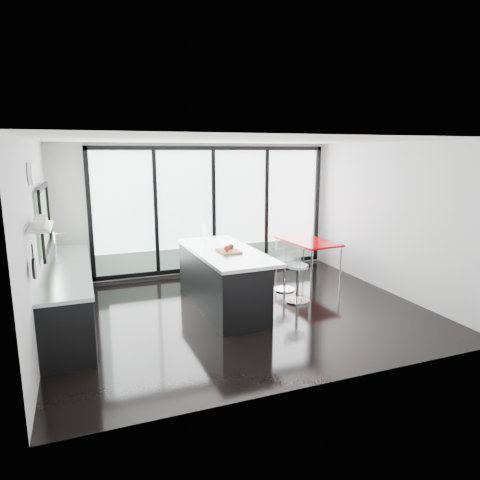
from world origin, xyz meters
name	(u,v)px	position (x,y,z in m)	size (l,w,h in m)	color
floor	(241,311)	(0.00, 0.00, 0.00)	(6.00, 5.00, 0.00)	black
ceiling	(241,140)	(0.00, 0.00, 2.80)	(6.00, 5.00, 0.00)	white
wall_back	(212,215)	(0.27, 2.47, 1.27)	(6.00, 0.09, 2.80)	silver
wall_front	(323,267)	(0.00, -2.50, 1.40)	(6.00, 0.00, 2.80)	silver
wall_left	(40,228)	(-2.97, 0.27, 1.56)	(0.26, 5.00, 2.80)	silver
wall_right	(391,219)	(3.00, 0.00, 1.40)	(0.00, 5.00, 2.80)	silver
counter_cabinets	(69,296)	(-2.67, 0.40, 0.46)	(0.69, 3.24, 1.36)	black
island	(221,278)	(-0.25, 0.30, 0.51)	(1.11, 2.48, 1.30)	black
bar_stool_near	(298,283)	(1.10, 0.06, 0.34)	(0.43, 0.43, 0.68)	silver
bar_stool_far	(285,274)	(1.18, 0.72, 0.31)	(0.39, 0.39, 0.62)	silver
red_table	(307,258)	(2.08, 1.45, 0.39)	(0.83, 1.45, 0.77)	#A50005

